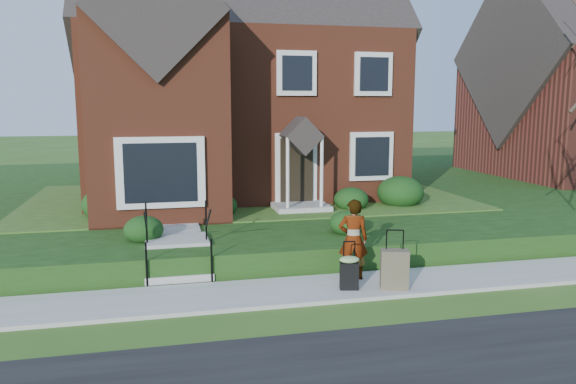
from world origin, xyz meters
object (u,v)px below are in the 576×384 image
object	(u,v)px
front_steps	(178,252)
suitcase_black	(349,271)
woman	(353,239)
suitcase_olive	(394,269)

from	to	relation	value
front_steps	suitcase_black	size ratio (longest dim) A/B	2.09
woman	suitcase_black	distance (m)	0.85
front_steps	suitcase_olive	bearing A→B (deg)	-28.72
woman	suitcase_black	size ratio (longest dim) A/B	1.75
suitcase_black	suitcase_olive	xyz separation A→B (m)	(0.88, -0.17, 0.02)
front_steps	suitcase_olive	world-z (taller)	front_steps
woman	suitcase_olive	distance (m)	1.09
woman	suitcase_black	world-z (taller)	woman
woman	suitcase_olive	size ratio (longest dim) A/B	1.43
front_steps	suitcase_olive	size ratio (longest dim) A/B	1.71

